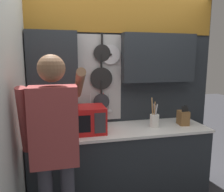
{
  "coord_description": "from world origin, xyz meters",
  "views": [
    {
      "loc": [
        -0.66,
        -2.38,
        1.72
      ],
      "look_at": [
        -0.06,
        0.2,
        1.28
      ],
      "focal_mm": 35.0,
      "sensor_mm": 36.0,
      "label": 1
    }
  ],
  "objects_px": {
    "person": "(55,141)",
    "knife_block": "(183,117)",
    "utensil_crock": "(154,120)",
    "microwave": "(81,120)"
  },
  "relations": [
    {
      "from": "microwave",
      "to": "knife_block",
      "type": "bearing_deg",
      "value": 0.01
    },
    {
      "from": "knife_block",
      "to": "utensil_crock",
      "type": "relative_size",
      "value": 0.71
    },
    {
      "from": "microwave",
      "to": "knife_block",
      "type": "height_order",
      "value": "microwave"
    },
    {
      "from": "knife_block",
      "to": "person",
      "type": "distance_m",
      "value": 1.64
    },
    {
      "from": "utensil_crock",
      "to": "person",
      "type": "bearing_deg",
      "value": -152.91
    },
    {
      "from": "microwave",
      "to": "utensil_crock",
      "type": "bearing_deg",
      "value": 0.09
    },
    {
      "from": "utensil_crock",
      "to": "person",
      "type": "height_order",
      "value": "person"
    },
    {
      "from": "knife_block",
      "to": "person",
      "type": "xyz_separation_m",
      "value": [
        -1.53,
        -0.59,
        0.05
      ]
    },
    {
      "from": "microwave",
      "to": "knife_block",
      "type": "xyz_separation_m",
      "value": [
        1.27,
        0.0,
        -0.05
      ]
    },
    {
      "from": "person",
      "to": "knife_block",
      "type": "bearing_deg",
      "value": 20.94
    }
  ]
}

